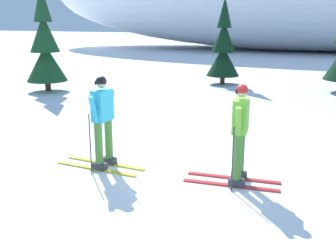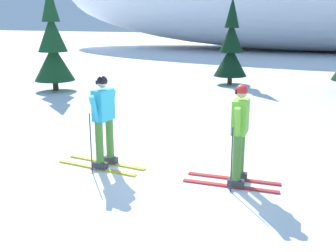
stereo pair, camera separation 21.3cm
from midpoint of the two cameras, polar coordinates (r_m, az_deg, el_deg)
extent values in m
plane|color=white|center=(7.73, 2.83, -6.80)|extent=(120.00, 120.00, 0.00)
cube|color=gold|center=(8.11, -10.82, -5.88)|extent=(1.78, 0.30, 0.03)
cube|color=gold|center=(8.37, -9.44, -5.13)|extent=(1.78, 0.30, 0.03)
cube|color=#38383D|center=(8.03, -10.26, -5.50)|extent=(0.29, 0.17, 0.12)
cube|color=#38383D|center=(8.29, -8.89, -4.75)|extent=(0.29, 0.17, 0.12)
cylinder|color=#4C8433|center=(7.88, -10.41, -2.36)|extent=(0.15, 0.15, 0.80)
cylinder|color=#4C8433|center=(8.15, -9.02, -1.70)|extent=(0.15, 0.15, 0.80)
cube|color=#33B7D6|center=(7.84, -9.93, 2.86)|extent=(0.29, 0.46, 0.59)
cylinder|color=#33B7D6|center=(7.63, -11.05, 2.10)|extent=(0.13, 0.28, 0.58)
cylinder|color=#33B7D6|center=(8.06, -8.84, 2.89)|extent=(0.13, 0.28, 0.58)
sphere|color=beige|center=(7.76, -10.07, 5.91)|extent=(0.19, 0.19, 0.19)
sphere|color=black|center=(7.75, -10.08, 6.13)|extent=(0.21, 0.21, 0.21)
cube|color=black|center=(7.80, -10.57, 6.01)|extent=(0.05, 0.15, 0.07)
cylinder|color=#2D2D33|center=(7.76, -11.57, -2.48)|extent=(0.02, 0.02, 1.16)
cylinder|color=#2D2D33|center=(7.93, -11.37, -6.05)|extent=(0.07, 0.07, 0.01)
cylinder|color=#2D2D33|center=(8.32, -8.67, -1.13)|extent=(0.02, 0.02, 1.16)
cylinder|color=#2D2D33|center=(8.48, -8.53, -4.50)|extent=(0.07, 0.07, 0.01)
cube|color=red|center=(7.29, 7.89, -8.22)|extent=(1.69, 0.14, 0.03)
cube|color=red|center=(7.61, 8.33, -7.19)|extent=(1.69, 0.14, 0.03)
cube|color=#38383D|center=(7.25, 8.70, -7.75)|extent=(0.28, 0.15, 0.12)
cube|color=#38383D|center=(7.57, 9.10, -6.73)|extent=(0.28, 0.15, 0.12)
cylinder|color=#4C8433|center=(7.08, 8.85, -4.35)|extent=(0.15, 0.15, 0.79)
cylinder|color=#4C8433|center=(7.42, 9.25, -3.47)|extent=(0.15, 0.15, 0.79)
cube|color=#75C638|center=(7.06, 9.28, 1.39)|extent=(0.25, 0.45, 0.58)
cylinder|color=#75C638|center=(6.81, 8.94, 0.42)|extent=(0.11, 0.28, 0.58)
cylinder|color=#75C638|center=(7.33, 9.56, 1.47)|extent=(0.11, 0.28, 0.58)
sphere|color=beige|center=(6.97, 9.43, 4.72)|extent=(0.19, 0.19, 0.19)
sphere|color=red|center=(6.96, 9.44, 4.96)|extent=(0.21, 0.21, 0.21)
cube|color=black|center=(6.98, 8.77, 4.84)|extent=(0.04, 0.15, 0.07)
cylinder|color=#2D2D33|center=(6.91, 8.13, -4.64)|extent=(0.02, 0.02, 1.13)
cylinder|color=#2D2D33|center=(7.10, 7.98, -8.50)|extent=(0.07, 0.07, 0.01)
cylinder|color=#2D2D33|center=(7.59, 9.00, -2.84)|extent=(0.02, 0.02, 1.13)
cylinder|color=#2D2D33|center=(7.76, 8.85, -6.40)|extent=(0.07, 0.07, 0.01)
cylinder|color=#47301E|center=(16.84, -16.76, 5.61)|extent=(0.22, 0.22, 0.55)
cone|color=#194723|center=(16.73, -16.98, 8.42)|extent=(1.57, 1.57, 1.40)
cone|color=#194723|center=(16.65, -17.29, 12.26)|extent=(1.13, 1.13, 1.40)
cone|color=#194723|center=(16.64, -17.60, 16.11)|extent=(0.69, 0.69, 1.40)
cylinder|color=#47301E|center=(17.98, 7.26, 6.61)|extent=(0.20, 0.20, 0.49)
cone|color=black|center=(17.88, 7.34, 8.99)|extent=(1.41, 1.41, 1.26)
cone|color=black|center=(17.80, 7.45, 12.23)|extent=(1.01, 1.01, 1.26)
cone|color=black|center=(17.78, 7.57, 15.48)|extent=(0.62, 0.62, 1.26)
camera|label=1|loc=(0.11, -90.82, -0.22)|focal=43.68mm
camera|label=2|loc=(0.11, 89.18, 0.22)|focal=43.68mm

